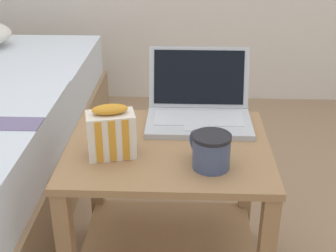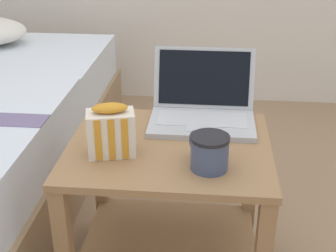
# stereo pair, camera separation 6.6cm
# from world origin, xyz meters

# --- Properties ---
(bedside_table) EXTENTS (0.60, 0.51, 0.50)m
(bedside_table) POSITION_xyz_m (0.00, 0.00, 0.32)
(bedside_table) COLOR #997047
(bedside_table) RESTS_ON ground_plane
(laptop) EXTENTS (0.34, 0.28, 0.22)m
(laptop) POSITION_xyz_m (0.09, 0.18, 0.55)
(laptop) COLOR #B7BABC
(laptop) RESTS_ON bedside_table
(mug_front_left) EXTENTS (0.11, 0.13, 0.10)m
(mug_front_left) POSITION_xyz_m (0.12, -0.12, 0.55)
(mug_front_left) COLOR #3F4C6B
(mug_front_left) RESTS_ON bedside_table
(snack_bag) EXTENTS (0.15, 0.11, 0.16)m
(snack_bag) POSITION_xyz_m (-0.16, -0.07, 0.57)
(snack_bag) COLOR silver
(snack_bag) RESTS_ON bedside_table
(cell_phone) EXTENTS (0.11, 0.16, 0.01)m
(cell_phone) POSITION_xyz_m (-0.20, 0.11, 0.51)
(cell_phone) COLOR #B7BABC
(cell_phone) RESTS_ON bedside_table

